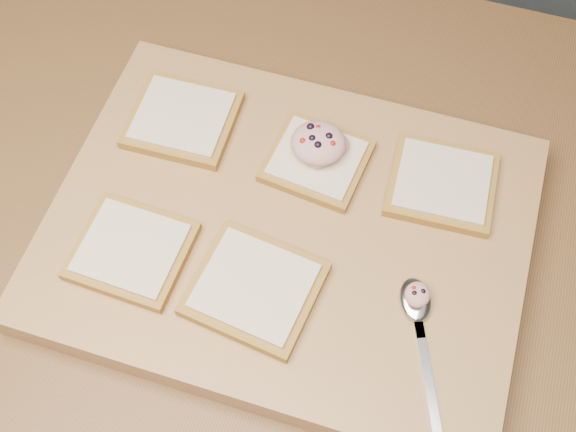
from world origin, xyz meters
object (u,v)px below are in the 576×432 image
Objects in this scene: cutting_board at (288,233)px; tuna_salad_dollop at (318,143)px; spoon at (417,311)px; bread_far_center at (317,161)px.

tuna_salad_dollop reaches higher than cutting_board.
cutting_board is at bearing 159.52° from spoon.
cutting_board is at bearing -95.33° from bread_far_center.
tuna_salad_dollop is at bearing 134.62° from spoon.
spoon is at bearing -20.48° from cutting_board.
cutting_board is 4.39× the size of bread_far_center.
cutting_board is at bearing -93.81° from tuna_salad_dollop.
cutting_board is 8.31× the size of tuna_salad_dollop.
tuna_salad_dollop is at bearing 100.48° from bread_far_center.
spoon is (0.15, -0.15, -0.00)m from bread_far_center.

